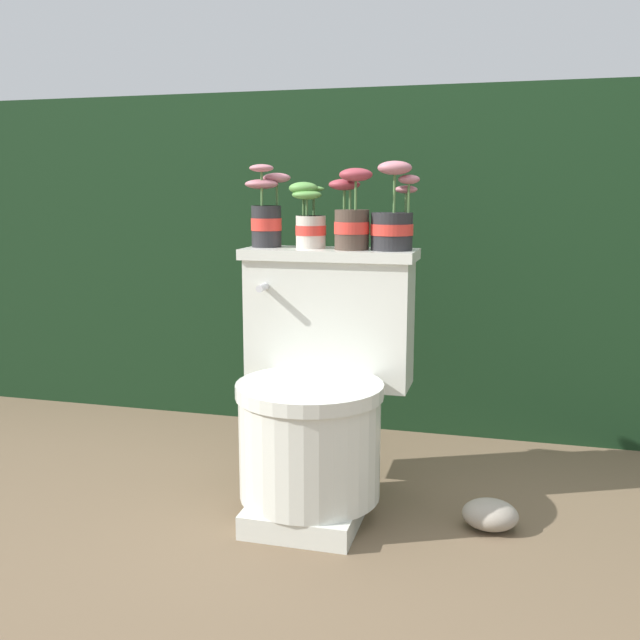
{
  "coord_description": "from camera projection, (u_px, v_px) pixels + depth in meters",
  "views": [
    {
      "loc": [
        0.48,
        -1.76,
        0.87
      ],
      "look_at": [
        -0.01,
        0.09,
        0.53
      ],
      "focal_mm": 40.0,
      "sensor_mm": 36.0,
      "label": 1
    }
  ],
  "objects": [
    {
      "name": "potted_plant_midright",
      "position": [
        393.0,
        221.0,
        1.96
      ],
      "size": [
        0.13,
        0.12,
        0.24
      ],
      "color": "#262628",
      "rests_on": "toilet"
    },
    {
      "name": "toilet",
      "position": [
        317.0,
        397.0,
        1.96
      ],
      "size": [
        0.5,
        0.5,
        0.71
      ],
      "color": "silver",
      "rests_on": "ground"
    },
    {
      "name": "potted_plant_left",
      "position": [
        266.0,
        214.0,
        2.07
      ],
      "size": [
        0.13,
        0.1,
        0.24
      ],
      "color": "#262628",
      "rests_on": "toilet"
    },
    {
      "name": "garden_stone",
      "position": [
        490.0,
        515.0,
        1.86
      ],
      "size": [
        0.15,
        0.12,
        0.08
      ],
      "color": "#9E9384",
      "rests_on": "ground"
    },
    {
      "name": "potted_plant_midleft",
      "position": [
        309.0,
        220.0,
        2.03
      ],
      "size": [
        0.11,
        0.09,
        0.19
      ],
      "color": "beige",
      "rests_on": "toilet"
    },
    {
      "name": "hedge_backdrop",
      "position": [
        387.0,
        256.0,
        2.91
      ],
      "size": [
        4.4,
        0.73,
        1.23
      ],
      "color": "black",
      "rests_on": "ground"
    },
    {
      "name": "ground_plane",
      "position": [
        315.0,
        514.0,
        1.95
      ],
      "size": [
        12.0,
        12.0,
        0.0
      ],
      "primitive_type": "plane",
      "color": "brown"
    },
    {
      "name": "potted_plant_middle",
      "position": [
        351.0,
        217.0,
        1.97
      ],
      "size": [
        0.13,
        0.1,
        0.22
      ],
      "color": "#47382D",
      "rests_on": "toilet"
    }
  ]
}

